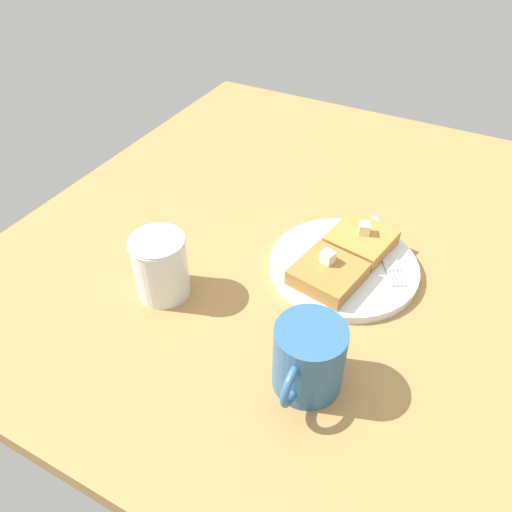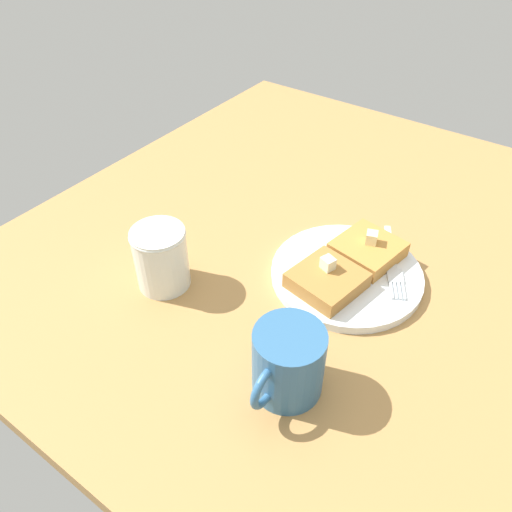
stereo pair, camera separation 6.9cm
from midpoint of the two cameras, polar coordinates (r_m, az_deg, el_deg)
table_surface at (r=79.76cm, az=12.12°, el=0.14°), size 95.61×95.61×2.91cm
plate at (r=73.24cm, az=12.96°, el=-2.07°), size 21.59×21.59×1.29cm
toast_slice_left at (r=75.28cm, az=15.20°, el=0.60°), size 10.13×9.97×2.37cm
toast_slice_middle at (r=69.09cm, az=10.93°, el=-2.86°), size 10.13×9.97×2.37cm
butter_pat_primary at (r=74.31cm, az=15.68°, el=1.93°), size 2.14×2.04×1.72cm
butter_pat_secondary at (r=68.57cm, az=11.07°, el=-0.95°), size 2.04×2.14×1.72cm
fork at (r=75.31cm, az=17.96°, el=-1.07°), size 14.63×9.12×0.36cm
syrup_jar at (r=68.80cm, az=-8.00°, el=-0.48°), size 7.58×7.58×9.16cm
coffee_mug at (r=56.57cm, az=7.16°, el=-12.19°), size 10.99×8.10×8.88cm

